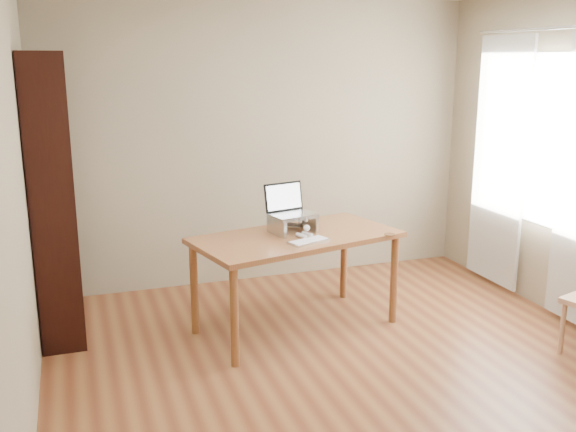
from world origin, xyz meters
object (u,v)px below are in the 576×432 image
Objects in this scene: bookshelf at (54,198)px; keyboard at (309,241)px; desk at (296,246)px; laptop at (290,207)px; cat at (290,223)px.

keyboard is (1.73, -0.76, -0.29)m from bookshelf.
bookshelf is at bearing 149.07° from desk.
laptop is at bearing -13.12° from bookshelf.
cat is (-0.02, 0.11, 0.16)m from desk.
bookshelf is 6.29× the size of keyboard.
desk is at bearing 74.28° from keyboard.
desk is 0.31m from laptop.
bookshelf is at bearing 153.39° from laptop.
desk is at bearing -17.44° from bookshelf.
cat is (1.69, -0.43, -0.23)m from bookshelf.
keyboard is at bearing -99.25° from desk.
bookshelf is 1.76m from laptop.
cat is at bearing 75.67° from keyboard.
cat is (-0.02, -0.03, -0.12)m from laptop.
desk is at bearing -103.48° from laptop.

